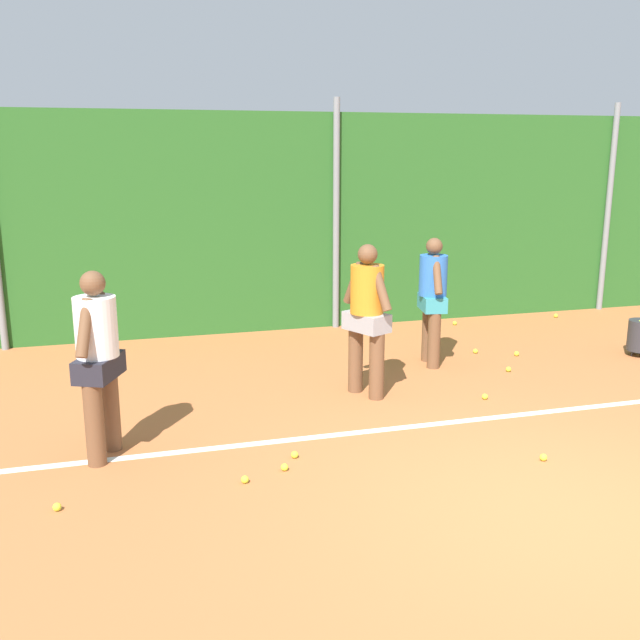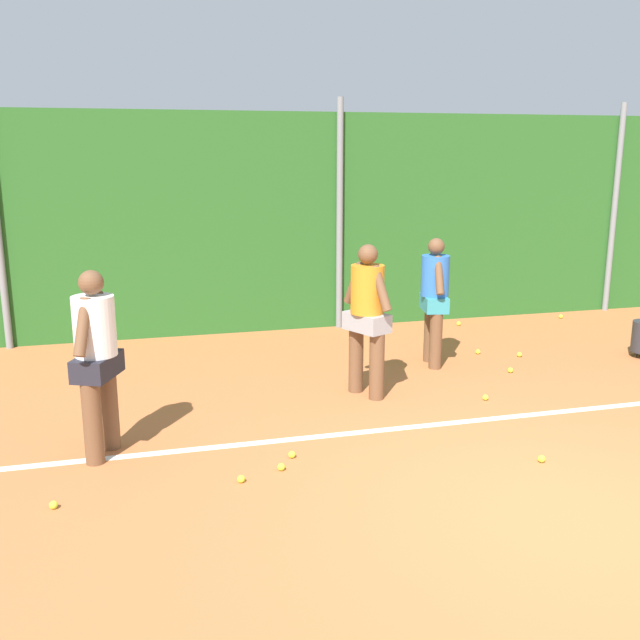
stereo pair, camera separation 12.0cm
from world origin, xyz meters
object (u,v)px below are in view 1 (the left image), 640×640
Objects in this scene: tennis_ball_9 at (475,351)px; player_foreground_near at (98,355)px; tennis_ball_0 at (508,369)px; tennis_ball_7 at (556,316)px; tennis_ball_12 at (295,455)px; tennis_ball_3 at (57,507)px; tennis_ball_2 at (455,323)px; tennis_ball_6 at (485,397)px; tennis_ball_11 at (517,354)px; tennis_ball_10 at (543,457)px; player_backcourt_far at (433,294)px; tennis_ball_8 at (284,467)px; player_midcourt at (367,312)px; tennis_ball_4 at (245,480)px.

player_foreground_near is at bearing -156.11° from tennis_ball_9.
tennis_ball_7 is (2.33, 2.48, 0.00)m from tennis_ball_0.
tennis_ball_3 is at bearing -167.37° from tennis_ball_12.
tennis_ball_2 is (5.38, 3.76, -0.94)m from player_foreground_near.
tennis_ball_0 is 0.88m from tennis_ball_9.
tennis_ball_9 is (0.78, 1.73, 0.00)m from tennis_ball_6.
tennis_ball_3 is 6.43m from tennis_ball_11.
tennis_ball_6 is 1.00× the size of tennis_ball_9.
tennis_ball_10 is 3.45m from tennis_ball_11.
tennis_ball_2 is at bearing 156.27° from player_backcourt_far.
tennis_ball_8 is at bearing -130.53° from tennis_ball_2.
player_midcourt is at bearing 50.88° from tennis_ball_12.
tennis_ball_0 is at bearing 47.04° from tennis_ball_6.
player_backcourt_far is at bearing 44.65° from tennis_ball_12.
player_foreground_near is 6.63m from tennis_ball_2.
tennis_ball_12 is (2.03, 0.45, 0.00)m from tennis_ball_3.
tennis_ball_11 is (1.27, 1.46, 0.00)m from tennis_ball_6.
tennis_ball_4 is (-2.95, -2.77, -0.91)m from player_backcourt_far.
player_midcourt reaches higher than tennis_ball_7.
player_backcourt_far is 25.37× the size of tennis_ball_2.
tennis_ball_10 is (-1.53, -4.93, 0.00)m from tennis_ball_2.
tennis_ball_3 is at bearing -149.20° from tennis_ball_9.
tennis_ball_3 is at bearing 177.11° from tennis_ball_10.
tennis_ball_3 is 8.97m from tennis_ball_7.
tennis_ball_6 is 1.00× the size of tennis_ball_10.
tennis_ball_11 is (0.49, -0.27, 0.00)m from tennis_ball_9.
player_foreground_near reaches higher than tennis_ball_9.
player_backcourt_far is 25.37× the size of tennis_ball_0.
tennis_ball_3 is (-4.45, -2.85, -0.91)m from player_backcourt_far.
tennis_ball_12 is (1.68, -0.51, -0.94)m from player_foreground_near.
player_midcourt is at bearing 30.88° from tennis_ball_3.
tennis_ball_3 is at bearing 95.16° from player_midcourt.
tennis_ball_10 is 1.00× the size of tennis_ball_12.
player_midcourt reaches higher than tennis_ball_2.
tennis_ball_6 is 1.65m from tennis_ball_10.
tennis_ball_3 and tennis_ball_11 have the same top height.
tennis_ball_4 is (-4.23, -4.64, 0.00)m from tennis_ball_2.
player_foreground_near is at bearing -160.55° from tennis_ball_11.
tennis_ball_3 is 2.08m from tennis_ball_12.
player_midcourt reaches higher than tennis_ball_0.
tennis_ball_0 and tennis_ball_12 have the same top height.
player_midcourt is 26.52× the size of tennis_ball_8.
tennis_ball_4 is 1.00× the size of tennis_ball_12.
player_midcourt is 2.86m from tennis_ball_11.
tennis_ball_7 is (1.88, 0.03, 0.00)m from tennis_ball_2.
tennis_ball_12 is at bearing 115.16° from player_midcourt.
player_midcourt is 5.29m from tennis_ball_7.
tennis_ball_6 and tennis_ball_10 have the same top height.
tennis_ball_12 is (-1.20, -1.48, -0.95)m from player_midcourt.
tennis_ball_4 is 1.00× the size of tennis_ball_7.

